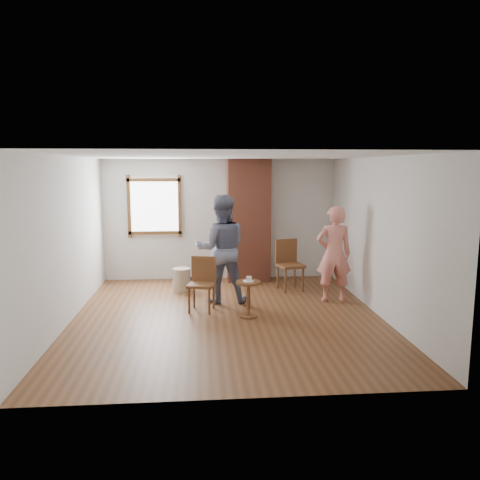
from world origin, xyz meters
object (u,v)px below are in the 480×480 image
(man, at_px, (221,249))
(dining_chair_right, at_px, (289,262))
(person_pink, at_px, (334,254))
(side_table, at_px, (248,293))
(dining_chair_left, at_px, (202,281))
(stoneware_crock, at_px, (182,279))

(man, bearing_deg, dining_chair_right, -151.59)
(person_pink, bearing_deg, dining_chair_right, -49.85)
(dining_chair_right, height_order, side_table, dining_chair_right)
(man, bearing_deg, dining_chair_left, 52.61)
(stoneware_crock, distance_m, person_pink, 3.02)
(person_pink, bearing_deg, dining_chair_left, 12.21)
(stoneware_crock, xyz_separation_m, side_table, (1.15, -1.77, 0.18))
(side_table, relative_size, person_pink, 0.34)
(man, distance_m, person_pink, 2.04)
(dining_chair_left, distance_m, man, 0.74)
(dining_chair_right, bearing_deg, person_pink, -68.62)
(dining_chair_right, height_order, man, man)
(stoneware_crock, relative_size, dining_chair_right, 0.45)
(side_table, bearing_deg, person_pink, 25.91)
(stoneware_crock, distance_m, side_table, 2.12)
(dining_chair_right, xyz_separation_m, side_table, (-0.98, -1.70, -0.16))
(stoneware_crock, bearing_deg, side_table, -56.87)
(dining_chair_left, bearing_deg, person_pink, 21.05)
(stoneware_crock, bearing_deg, dining_chair_right, -1.71)
(dining_chair_right, bearing_deg, side_table, -134.36)
(dining_chair_left, bearing_deg, stoneware_crock, 120.64)
(stoneware_crock, xyz_separation_m, person_pink, (2.79, -0.97, 0.65))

